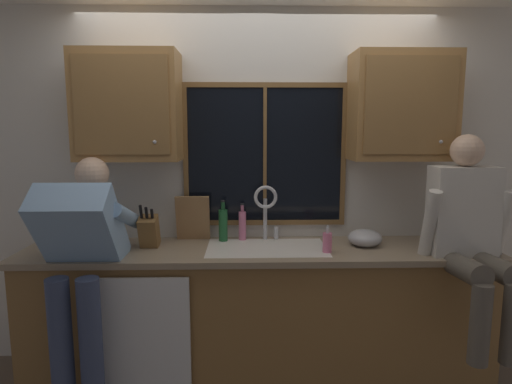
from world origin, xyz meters
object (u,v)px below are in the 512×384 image
(knife_block, at_px, (149,232))
(bottle_green_glass, at_px, (242,225))
(cutting_board, at_px, (193,218))
(mixing_bowl, at_px, (365,238))
(bottle_tall_clear, at_px, (223,224))
(soap_dispenser, at_px, (327,242))
(person_sitting_on_counter, at_px, (470,229))
(person_standing, at_px, (82,258))

(knife_block, height_order, bottle_green_glass, knife_block)
(cutting_board, relative_size, mixing_bowl, 1.43)
(knife_block, distance_m, bottle_tall_clear, 0.51)
(cutting_board, bearing_deg, mixing_bowl, -8.16)
(soap_dispenser, bearing_deg, cutting_board, 159.91)
(person_sitting_on_counter, height_order, cutting_board, person_sitting_on_counter)
(knife_block, relative_size, cutting_board, 0.98)
(person_sitting_on_counter, xyz_separation_m, soap_dispenser, (-0.84, 0.16, -0.11))
(mixing_bowl, xyz_separation_m, soap_dispenser, (-0.29, -0.16, 0.02))
(person_sitting_on_counter, xyz_separation_m, bottle_green_glass, (-1.39, 0.48, -0.07))
(person_standing, xyz_separation_m, person_sitting_on_counter, (2.35, 0.03, 0.15))
(mixing_bowl, distance_m, bottle_tall_clear, 0.99)
(soap_dispenser, height_order, bottle_tall_clear, bottle_tall_clear)
(soap_dispenser, xyz_separation_m, bottle_green_glass, (-0.55, 0.33, 0.04))
(person_standing, distance_m, bottle_tall_clear, 0.96)
(knife_block, xyz_separation_m, soap_dispenser, (1.18, -0.15, -0.04))
(person_standing, bearing_deg, bottle_tall_clear, 30.81)
(knife_block, bearing_deg, bottle_tall_clear, 17.55)
(person_standing, xyz_separation_m, cutting_board, (0.60, 0.52, 0.13))
(mixing_bowl, bearing_deg, person_standing, -169.08)
(cutting_board, bearing_deg, person_standing, -139.22)
(bottle_green_glass, bearing_deg, mixing_bowl, -11.40)
(cutting_board, distance_m, soap_dispenser, 0.97)
(person_standing, xyz_separation_m, bottle_green_glass, (0.95, 0.52, 0.08))
(person_sitting_on_counter, distance_m, knife_block, 2.04)
(person_sitting_on_counter, relative_size, bottle_tall_clear, 4.28)
(cutting_board, xyz_separation_m, bottle_tall_clear, (0.22, -0.03, -0.04))
(person_standing, relative_size, soap_dispenser, 8.52)
(knife_block, distance_m, soap_dispenser, 1.19)
(soap_dispenser, bearing_deg, person_sitting_on_counter, -10.44)
(cutting_board, bearing_deg, bottle_tall_clear, -7.95)
(mixing_bowl, height_order, bottle_tall_clear, bottle_tall_clear)
(person_standing, relative_size, mixing_bowl, 6.66)
(person_standing, height_order, mixing_bowl, person_standing)
(cutting_board, distance_m, bottle_green_glass, 0.36)
(person_sitting_on_counter, bearing_deg, bottle_tall_clear, 163.42)
(cutting_board, xyz_separation_m, mixing_bowl, (1.19, -0.17, -0.11))
(person_standing, relative_size, cutting_board, 4.67)
(bottle_green_glass, relative_size, bottle_tall_clear, 0.91)
(person_standing, xyz_separation_m, soap_dispenser, (1.50, 0.19, 0.04))
(person_standing, height_order, knife_block, person_standing)
(bottle_tall_clear, bearing_deg, bottle_green_glass, 11.76)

